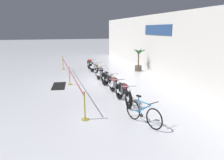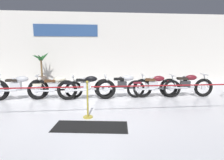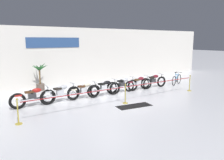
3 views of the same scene
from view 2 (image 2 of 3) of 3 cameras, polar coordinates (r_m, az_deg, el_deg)
ground_plane at (r=6.36m, az=-7.76°, el=-7.64°), size 120.00×120.00×0.00m
back_wall at (r=11.22m, az=-6.85°, el=10.53°), size 28.00×0.29×4.20m
motorcycle_silver_1 at (r=7.55m, az=-28.40°, el=-2.19°), size 2.29×0.62×0.97m
motorcycle_cream_2 at (r=7.15m, az=-17.93°, el=-2.31°), size 2.11×0.62×0.92m
motorcycle_black_3 at (r=6.79m, az=-8.22°, el=-2.43°), size 2.26×0.62×0.96m
motorcycle_silver_4 at (r=7.00m, az=3.76°, el=-2.00°), size 2.33×0.62×0.96m
motorcycle_maroon_5 at (r=7.20m, az=13.62°, el=-1.95°), size 2.19×0.62×0.94m
motorcycle_maroon_6 at (r=7.77m, az=23.12°, el=-1.64°), size 2.19×0.62×0.96m
potted_palm_left_of_row at (r=10.80m, az=-21.96°, el=3.53°), size 1.04×1.13×1.85m
stanchion_far_left at (r=5.16m, az=-24.09°, el=-3.89°), size 10.56×0.28×1.05m
stanchion_mid_left at (r=4.98m, az=-7.94°, el=-8.14°), size 0.28×0.28×1.05m
floor_banner at (r=4.51m, az=-7.03°, el=-14.84°), size 1.91×0.95×0.01m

